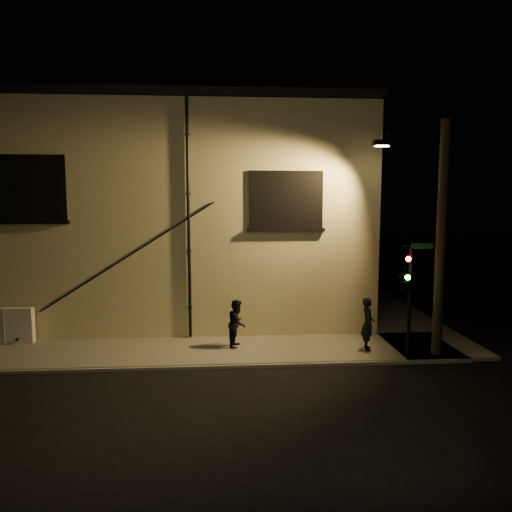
{
  "coord_description": "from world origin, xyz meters",
  "views": [
    {
      "loc": [
        -0.76,
        -14.46,
        5.1
      ],
      "look_at": [
        0.46,
        1.8,
        3.16
      ],
      "focal_mm": 35.0,
      "sensor_mm": 36.0,
      "label": 1
    }
  ],
  "objects": [
    {
      "name": "ground",
      "position": [
        0.0,
        0.0,
        0.0
      ],
      "size": [
        90.0,
        90.0,
        0.0
      ],
      "primitive_type": "plane",
      "color": "black"
    },
    {
      "name": "utility_cabinet",
      "position": [
        -8.04,
        2.7,
        0.73
      ],
      "size": [
        1.86,
        0.31,
        1.22
      ],
      "primitive_type": "cube",
      "color": "silver",
      "rests_on": "sidewalk"
    },
    {
      "name": "pedestrian_a",
      "position": [
        4.07,
        1.11,
        0.98
      ],
      "size": [
        0.49,
        0.68,
        1.72
      ],
      "primitive_type": "imported",
      "rotation": [
        0.0,
        0.0,
        1.43
      ],
      "color": "black",
      "rests_on": "sidewalk"
    },
    {
      "name": "pedestrian_b",
      "position": [
        -0.18,
        1.76,
        0.91
      ],
      "size": [
        0.77,
        0.89,
        1.58
      ],
      "primitive_type": "imported",
      "rotation": [
        0.0,
        0.0,
        1.31
      ],
      "color": "black",
      "rests_on": "sidewalk"
    },
    {
      "name": "sidewalk",
      "position": [
        1.22,
        4.39,
        0.06
      ],
      "size": [
        21.0,
        16.0,
        0.12
      ],
      "color": "slate",
      "rests_on": "ground"
    },
    {
      "name": "building",
      "position": [
        -3.0,
        8.99,
        4.4
      ],
      "size": [
        16.2,
        12.23,
        8.8
      ],
      "color": "beige",
      "rests_on": "ground"
    },
    {
      "name": "streetlamp_pole",
      "position": [
        6.03,
        0.54,
        3.94
      ],
      "size": [
        2.03,
        1.4,
        7.45
      ],
      "color": "black",
      "rests_on": "ground"
    },
    {
      "name": "traffic_signal",
      "position": [
        4.98,
        0.37,
        2.51
      ],
      "size": [
        1.38,
        2.1,
        3.55
      ],
      "color": "black",
      "rests_on": "sidewalk"
    }
  ]
}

